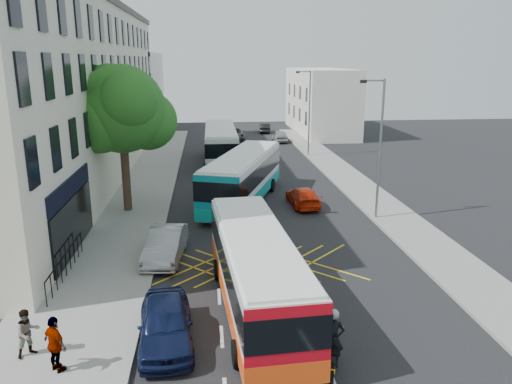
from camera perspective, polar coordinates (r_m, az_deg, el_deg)
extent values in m
plane|color=black|center=(18.15, 6.60, -15.58)|extent=(120.00, 120.00, 0.00)
cube|color=gray|center=(31.98, -14.38, -2.09)|extent=(5.00, 70.00, 0.15)
cube|color=gray|center=(33.47, 13.81, -1.29)|extent=(3.00, 70.00, 0.15)
cube|color=beige|center=(41.19, -20.74, 10.27)|extent=(8.00, 45.00, 13.00)
cube|color=#59544C|center=(41.30, -21.65, 19.62)|extent=(8.30, 45.00, 0.50)
cube|color=black|center=(24.80, -20.50, 0.49)|extent=(0.12, 7.00, 0.90)
cube|color=black|center=(25.28, -20.13, -3.47)|extent=(0.12, 7.00, 2.60)
cube|color=silver|center=(71.15, -14.41, 11.13)|extent=(8.00, 20.00, 10.00)
cube|color=silver|center=(65.10, 7.35, 10.27)|extent=(6.00, 18.00, 8.00)
cylinder|color=#382619|center=(31.41, -14.64, 1.89)|extent=(0.50, 0.50, 4.40)
sphere|color=#28631C|center=(30.78, -15.14, 9.15)|extent=(5.20, 5.20, 5.20)
sphere|color=#28631C|center=(31.46, -12.27, 7.98)|extent=(3.60, 3.60, 3.60)
sphere|color=#28631C|center=(30.48, -17.48, 7.79)|extent=(3.80, 3.80, 3.80)
sphere|color=#28631C|center=(29.36, -14.45, 10.12)|extent=(3.40, 3.40, 3.40)
sphere|color=#28631C|center=(31.93, -16.39, 11.06)|extent=(3.20, 3.20, 3.20)
cylinder|color=slate|center=(29.40, 14.00, 4.64)|extent=(0.14, 0.14, 8.00)
cylinder|color=slate|center=(28.79, 13.34, 12.30)|extent=(1.20, 0.10, 0.10)
cube|color=black|center=(28.61, 12.17, 12.25)|extent=(0.35, 0.15, 0.18)
cylinder|color=slate|center=(48.52, 6.11, 8.92)|extent=(0.14, 0.14, 8.00)
cylinder|color=slate|center=(48.15, 5.53, 13.54)|extent=(1.20, 0.10, 0.10)
cube|color=black|center=(48.04, 4.80, 13.49)|extent=(0.35, 0.15, 0.18)
cube|color=silver|center=(18.82, 0.00, -8.82)|extent=(3.11, 10.69, 2.54)
cube|color=silver|center=(18.33, 0.00, -5.05)|extent=(2.90, 10.46, 0.12)
cube|color=black|center=(18.68, 0.00, -7.81)|extent=(3.17, 10.75, 1.05)
cube|color=#F44B14|center=(19.20, 0.00, -11.24)|extent=(3.16, 10.74, 0.72)
cube|color=red|center=(14.26, 3.68, -17.13)|extent=(2.44, 0.27, 2.40)
cube|color=#FF0C0C|center=(14.46, -0.25, -19.77)|extent=(0.25, 0.08, 0.25)
cube|color=#FF0C0C|center=(14.83, 7.42, -18.92)|extent=(0.25, 0.08, 0.25)
cylinder|color=black|center=(21.77, -4.43, -8.82)|extent=(0.33, 0.88, 0.86)
cylinder|color=black|center=(22.08, 1.84, -8.43)|extent=(0.33, 0.88, 0.86)
cylinder|color=black|center=(16.13, -2.20, -17.97)|extent=(0.33, 0.88, 0.86)
cylinder|color=black|center=(16.55, 6.44, -17.13)|extent=(0.33, 0.88, 0.86)
cube|color=silver|center=(32.68, -1.49, 1.78)|extent=(6.19, 11.66, 2.75)
cube|color=silver|center=(32.39, -1.50, 4.24)|extent=(5.92, 11.37, 0.12)
cube|color=black|center=(32.60, -1.49, 2.45)|extent=(6.27, 11.73, 1.14)
cube|color=#0C9D91|center=(32.91, -1.48, 0.15)|extent=(6.25, 11.72, 0.78)
cube|color=#0B7E8E|center=(27.39, -4.53, -0.82)|extent=(2.53, 0.96, 2.60)
cube|color=#FF0C0C|center=(27.92, -6.56, -2.12)|extent=(0.26, 0.14, 0.25)
cube|color=#FF0C0C|center=(27.30, -2.41, -2.43)|extent=(0.26, 0.14, 0.25)
cylinder|color=black|center=(36.24, -2.20, 1.02)|extent=(0.58, 0.98, 0.94)
cylinder|color=black|center=(35.65, 1.83, 0.79)|extent=(0.58, 0.98, 0.94)
cylinder|color=black|center=(29.83, -5.78, -2.12)|extent=(0.58, 0.98, 0.94)
cylinder|color=black|center=(29.11, -0.93, -2.48)|extent=(0.58, 0.98, 0.94)
cube|color=silver|center=(45.17, -4.07, 5.49)|extent=(2.76, 11.73, 2.82)
cube|color=silver|center=(44.95, -4.11, 7.33)|extent=(2.55, 11.50, 0.13)
cube|color=black|center=(45.10, -4.08, 5.99)|extent=(2.82, 11.79, 1.17)
cube|color=#0B658F|center=(45.34, -4.05, 4.26)|extent=(2.81, 11.78, 0.80)
cube|color=silver|center=(39.43, -3.89, 4.14)|extent=(2.70, 0.12, 2.66)
cube|color=#FF0C0C|center=(39.56, -5.43, 3.04)|extent=(0.25, 0.06, 0.25)
cube|color=#FF0C0C|center=(39.60, -2.30, 3.11)|extent=(0.25, 0.06, 0.25)
cylinder|color=black|center=(48.53, -5.70, 4.55)|extent=(0.31, 0.96, 0.96)
cylinder|color=black|center=(48.58, -2.55, 4.62)|extent=(0.31, 0.96, 0.96)
cylinder|color=black|center=(41.53, -5.76, 2.78)|extent=(0.31, 0.96, 0.96)
cylinder|color=black|center=(41.59, -2.08, 2.86)|extent=(0.31, 0.96, 0.96)
cylinder|color=black|center=(15.53, 8.62, -19.99)|extent=(0.30, 0.70, 0.69)
cylinder|color=black|center=(16.88, 8.72, -16.86)|extent=(0.30, 0.70, 0.69)
cube|color=black|center=(16.02, 8.72, -17.39)|extent=(0.56, 1.31, 0.24)
cube|color=black|center=(16.15, 8.76, -16.30)|extent=(0.42, 0.55, 0.22)
cube|color=black|center=(15.72, 8.73, -17.48)|extent=(0.41, 0.59, 0.11)
cylinder|color=slate|center=(16.62, 8.77, -15.76)|extent=(0.18, 0.47, 0.91)
cylinder|color=slate|center=(16.29, 8.82, -14.90)|extent=(0.64, 0.21, 0.04)
cube|color=gold|center=(15.24, 8.65, -19.61)|extent=(0.19, 0.07, 0.14)
imported|color=black|center=(15.76, 8.78, -16.19)|extent=(0.77, 0.60, 1.86)
sphere|color=#99999E|center=(15.36, 8.90, -13.66)|extent=(0.32, 0.32, 0.32)
imported|color=#0E1638|center=(17.31, -10.30, -14.54)|extent=(2.08, 4.47, 1.48)
imported|color=#999BA0|center=(24.00, -10.30, -5.93)|extent=(1.99, 4.59, 1.47)
imported|color=red|center=(32.29, 5.41, -0.53)|extent=(1.83, 4.21, 1.21)
imported|color=#45484D|center=(58.91, -2.55, 6.64)|extent=(2.30, 4.86, 1.34)
imported|color=#9D9FA4|center=(57.44, 2.76, 6.41)|extent=(1.63, 3.93, 1.33)
imported|color=black|center=(64.75, 1.00, 7.35)|extent=(1.56, 3.78, 1.22)
imported|color=gray|center=(17.67, -24.63, -14.41)|extent=(0.96, 0.94, 1.57)
imported|color=gray|center=(16.51, -21.96, -15.85)|extent=(1.06, 1.03, 1.78)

